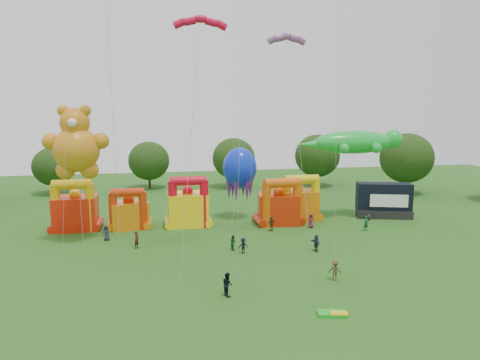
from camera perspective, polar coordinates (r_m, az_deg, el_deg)
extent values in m
plane|color=#245818|center=(30.30, 3.14, -19.13)|extent=(160.00, 160.00, 0.00)
cylinder|color=#352314|center=(82.23, 21.15, -0.40)|extent=(0.44, 0.44, 3.72)
ellipsoid|color=#1E3811|center=(81.67, 21.33, 2.75)|extent=(9.30, 9.30, 8.89)
cylinder|color=#352314|center=(85.85, 10.20, 0.35)|extent=(0.44, 0.44, 3.51)
ellipsoid|color=#1E3811|center=(85.33, 10.28, 3.20)|extent=(8.77, 8.78, 8.39)
cylinder|color=#352314|center=(83.08, -0.84, 0.14)|extent=(0.44, 0.44, 3.30)
ellipsoid|color=#1E3811|center=(82.56, -0.85, 2.91)|extent=(8.25, 8.25, 7.88)
cylinder|color=#352314|center=(83.78, -11.97, -0.05)|extent=(0.44, 0.44, 3.09)
ellipsoid|color=#1E3811|center=(83.29, -12.05, 2.52)|extent=(7.73, 7.72, 7.38)
cylinder|color=#352314|center=(83.01, -23.47, -0.75)|extent=(0.44, 0.44, 2.88)
ellipsoid|color=#1E3811|center=(82.54, -23.62, 1.66)|extent=(7.20, 7.20, 6.88)
cube|color=red|center=(56.79, -21.02, -4.11)|extent=(5.09, 4.08, 4.11)
cylinder|color=#E5A60C|center=(55.59, -23.33, -3.59)|extent=(1.11, 1.11, 5.88)
cylinder|color=#E5A60C|center=(54.87, -19.29, -3.52)|extent=(1.11, 1.11, 5.88)
cylinder|color=#E5A60C|center=(54.67, -21.50, -0.54)|extent=(4.51, 1.17, 1.17)
sphere|color=#E5A60C|center=(56.34, -21.15, -1.77)|extent=(1.40, 1.40, 1.40)
cube|color=orange|center=(55.69, -14.57, -4.48)|extent=(5.17, 4.47, 3.30)
cylinder|color=red|center=(54.41, -16.53, -4.12)|extent=(1.00, 1.00, 4.71)
cylinder|color=red|center=(54.17, -12.81, -4.03)|extent=(1.00, 1.00, 4.71)
cylinder|color=red|center=(53.79, -14.77, -1.63)|extent=(4.03, 1.05, 1.05)
sphere|color=red|center=(55.29, -14.64, -2.52)|extent=(1.40, 1.40, 1.40)
cube|color=yellow|center=(55.29, -6.95, -3.88)|extent=(5.05, 4.07, 4.20)
cylinder|color=red|center=(53.58, -8.94, -3.34)|extent=(1.10, 1.10, 6.00)
cylinder|color=red|center=(53.85, -4.79, -3.21)|extent=(1.10, 1.10, 6.00)
cylinder|color=red|center=(53.14, -6.92, -0.11)|extent=(4.45, 1.16, 1.16)
sphere|color=red|center=(54.81, -7.00, -1.43)|extent=(1.40, 1.40, 1.40)
cube|color=red|center=(56.10, 5.13, -3.81)|extent=(5.83, 4.99, 3.91)
cylinder|color=#D9540B|center=(53.98, 3.53, -3.39)|extent=(1.14, 1.14, 5.58)
cylinder|color=#D9540B|center=(55.12, 7.60, -3.19)|extent=(1.14, 1.14, 5.58)
cylinder|color=#D9540B|center=(54.00, 5.63, -0.39)|extent=(4.60, 1.19, 1.19)
sphere|color=#D9540B|center=(55.65, 5.17, -1.55)|extent=(1.40, 1.40, 1.40)
cube|color=orange|center=(58.59, 7.67, -3.27)|extent=(5.39, 4.46, 3.99)
cylinder|color=yellow|center=(56.44, 6.25, -2.82)|extent=(1.12, 1.12, 5.70)
cylinder|color=yellow|center=(57.73, 10.02, -2.64)|extent=(1.12, 1.12, 5.70)
cylinder|color=yellow|center=(56.56, 8.22, 0.10)|extent=(4.53, 1.18, 1.18)
sphere|color=yellow|center=(58.16, 7.71, -1.06)|extent=(1.40, 1.40, 1.40)
cube|color=black|center=(62.65, 18.59, -4.22)|extent=(7.77, 4.73, 1.10)
cube|color=black|center=(62.34, 18.61, -2.06)|extent=(7.66, 4.39, 3.64)
cube|color=white|center=(61.20, 19.25, -2.64)|extent=(4.83, 1.54, 1.71)
cylinder|color=black|center=(60.37, 16.68, -4.76)|extent=(0.30, 0.90, 0.90)
cylinder|color=black|center=(63.25, 21.38, -4.39)|extent=(0.30, 0.90, 0.90)
sphere|color=orange|center=(49.55, -20.98, 3.82)|extent=(4.92, 4.92, 4.92)
sphere|color=orange|center=(49.41, -21.16, 7.18)|extent=(3.13, 3.13, 3.13)
sphere|color=orange|center=(49.61, -22.53, 8.54)|extent=(1.23, 1.23, 1.23)
sphere|color=orange|center=(49.22, -19.95, 8.68)|extent=(1.23, 1.23, 1.23)
sphere|color=orange|center=(50.00, -23.95, 4.72)|extent=(1.79, 1.79, 1.79)
sphere|color=orange|center=(49.11, -18.06, 4.98)|extent=(1.79, 1.79, 1.79)
sphere|color=orange|center=(50.00, -22.22, 1.21)|extent=(2.01, 2.01, 2.01)
sphere|color=orange|center=(49.58, -19.43, 1.31)|extent=(2.01, 2.01, 2.01)
sphere|color=white|center=(47.92, -21.47, 7.13)|extent=(0.90, 0.90, 0.90)
ellipsoid|color=green|center=(60.24, 15.00, 4.90)|extent=(11.72, 3.66, 3.11)
sphere|color=green|center=(62.94, 19.72, 5.15)|extent=(2.52, 2.52, 2.52)
cone|color=green|center=(57.90, 9.67, 4.70)|extent=(4.58, 1.83, 1.83)
sphere|color=green|center=(62.95, 16.13, 4.38)|extent=(1.37, 1.37, 1.37)
sphere|color=green|center=(59.72, 17.73, 4.09)|extent=(1.37, 1.37, 1.37)
sphere|color=green|center=(61.00, 12.28, 4.40)|extent=(1.37, 1.37, 1.37)
sphere|color=green|center=(57.66, 13.72, 4.10)|extent=(1.37, 1.37, 1.37)
ellipsoid|color=#0D2CCE|center=(57.64, -0.04, 1.63)|extent=(4.59, 4.59, 5.51)
cone|color=#591E8C|center=(58.31, 1.40, -0.80)|extent=(1.03, 1.03, 3.67)
cone|color=#591E8C|center=(59.40, 0.42, -0.61)|extent=(1.03, 1.03, 3.67)
cone|color=#591E8C|center=(59.12, -0.99, -0.66)|extent=(1.03, 1.03, 3.67)
cone|color=#591E8C|center=(57.74, -1.50, -0.89)|extent=(1.03, 1.03, 3.67)
cone|color=#591E8C|center=(56.62, -0.54, -1.08)|extent=(1.03, 1.03, 3.67)
cone|color=#591E8C|center=(56.91, 0.94, -1.03)|extent=(1.03, 1.03, 3.67)
cube|color=green|center=(32.53, 12.15, -17.02)|extent=(2.17, 1.41, 0.24)
cube|color=yellow|center=(32.38, 13.05, -16.91)|extent=(1.30, 0.85, 0.10)
imported|color=#25253E|center=(50.90, -17.40, -6.75)|extent=(1.00, 0.82, 1.76)
imported|color=#4F1618|center=(47.11, -13.62, -7.75)|extent=(0.73, 0.83, 1.91)
imported|color=#19402A|center=(45.44, -0.92, -8.32)|extent=(0.81, 0.93, 1.61)
imported|color=black|center=(44.34, 0.41, -8.75)|extent=(1.11, 0.73, 1.61)
imported|color=#372A16|center=(52.55, 4.21, -5.86)|extent=(1.13, 0.90, 1.80)
imported|color=#23263A|center=(45.64, 10.10, -8.28)|extent=(0.78, 1.69, 1.75)
imported|color=maroon|center=(54.53, 9.44, -5.39)|extent=(0.97, 0.70, 1.83)
imported|color=#1D4835|center=(54.80, 16.46, -5.54)|extent=(0.79, 0.64, 1.89)
imported|color=black|center=(34.58, -1.69, -13.72)|extent=(0.96, 1.09, 1.89)
imported|color=#45381B|center=(38.39, 12.54, -11.67)|extent=(1.32, 1.05, 1.78)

